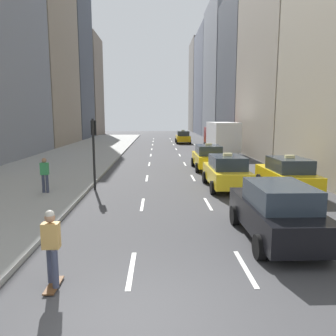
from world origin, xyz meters
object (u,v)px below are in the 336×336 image
pedestrian_mid_block (45,173)px  traffic_light_pole (94,143)px  taxi_second (226,172)px  skateboarder (51,245)px  taxi_fourth (183,137)px  taxi_lead (287,175)px  taxi_third (208,157)px  box_truck (220,137)px  sedan_black_near (276,211)px

pedestrian_mid_block → traffic_light_pole: traffic_light_pole is taller
taxi_second → pedestrian_mid_block: (-8.84, -1.29, 0.19)m
skateboarder → traffic_light_pole: bearing=95.3°
taxi_fourth → taxi_lead: bearing=-84.7°
pedestrian_mid_block → taxi_third: bearing=40.5°
taxi_lead → taxi_fourth: size_ratio=1.00×
taxi_second → box_truck: box_truck is taller
taxi_fourth → sedan_black_near: taxi_fourth is taller
sedan_black_near → taxi_second: bearing=90.0°
box_truck → taxi_second: bearing=-99.8°
traffic_light_pole → pedestrian_mid_block: bearing=-148.5°
taxi_fourth → sedan_black_near: size_ratio=0.99×
taxi_second → taxi_fourth: size_ratio=1.00×
taxi_fourth → taxi_third: bearing=-90.0°
sedan_black_near → skateboarder: 6.39m
pedestrian_mid_block → taxi_fourth: bearing=73.8°
skateboarder → traffic_light_pole: traffic_light_pole is taller
taxi_fourth → pedestrian_mid_block: size_ratio=2.67×
taxi_second → skateboarder: bearing=-120.8°
taxi_second → taxi_third: size_ratio=1.00×
taxi_lead → traffic_light_pole: size_ratio=1.22×
box_truck → pedestrian_mid_block: bearing=-123.5°
sedan_black_near → pedestrian_mid_block: 10.63m
pedestrian_mid_block → traffic_light_pole: bearing=31.5°
taxi_lead → sedan_black_near: (-2.80, -6.25, 0.02)m
taxi_second → sedan_black_near: taxi_second is taller
taxi_second → taxi_lead: bearing=-18.8°
taxi_lead → skateboarder: size_ratio=2.52×
taxi_fourth → sedan_black_near: 36.30m
taxi_lead → taxi_second: size_ratio=1.00×
traffic_light_pole → sedan_black_near: bearing=-46.8°
sedan_black_near → traffic_light_pole: bearing=133.2°
taxi_lead → traffic_light_pole: 9.72m
skateboarder → taxi_third: bearing=70.0°
pedestrian_mid_block → taxi_lead: bearing=1.6°
taxi_lead → taxi_third: (-2.80, 7.20, 0.00)m
taxi_second → traffic_light_pole: traffic_light_pole is taller
taxi_third → sedan_black_near: bearing=-90.0°
taxi_second → skateboarder: (-5.83, -9.80, 0.08)m
sedan_black_near → traffic_light_pole: size_ratio=1.24×
taxi_lead → box_truck: 17.26m
taxi_third → box_truck: size_ratio=0.52×
taxi_second → skateboarder: taxi_second is taller
sedan_black_near → box_truck: size_ratio=0.53×
taxi_third → pedestrian_mid_block: (-8.84, -7.54, 0.19)m
taxi_lead → pedestrian_mid_block: bearing=-178.4°
taxi_lead → taxi_fourth: 30.18m
taxi_lead → taxi_second: (-2.80, 0.95, 0.00)m
taxi_fourth → skateboarder: size_ratio=2.52×
pedestrian_mid_block → traffic_light_pole: 2.79m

